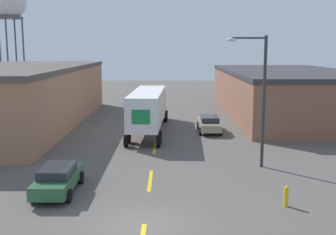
{
  "coord_description": "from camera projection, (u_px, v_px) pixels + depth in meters",
  "views": [
    {
      "loc": [
        1.0,
        -16.73,
        7.38
      ],
      "look_at": [
        0.89,
        13.14,
        2.44
      ],
      "focal_mm": 45.0,
      "sensor_mm": 36.0,
      "label": 1
    }
  ],
  "objects": [
    {
      "name": "ground_plane",
      "position": [
        146.0,
        225.0,
        17.71
      ],
      "size": [
        160.0,
        160.0,
        0.0
      ],
      "primitive_type": "plane",
      "color": "#56514C"
    },
    {
      "name": "parked_car_right_far",
      "position": [
        211.0,
        123.0,
        37.33
      ],
      "size": [
        1.94,
        4.7,
        1.44
      ],
      "color": "tan",
      "rests_on": "ground_plane"
    },
    {
      "name": "warehouse_right",
      "position": [
        289.0,
        93.0,
        46.63
      ],
      "size": [
        13.33,
        27.59,
        4.99
      ],
      "color": "brown",
      "rests_on": "ground_plane"
    },
    {
      "name": "water_tower",
      "position": [
        11.0,
        3.0,
        71.15
      ],
      "size": [
        5.82,
        5.82,
        18.03
      ],
      "color": "#47474C",
      "rests_on": "ground_plane"
    },
    {
      "name": "street_lamp",
      "position": [
        261.0,
        92.0,
        25.7
      ],
      "size": [
        2.45,
        0.32,
        8.13
      ],
      "color": "#2D2D30",
      "rests_on": "ground_plane"
    },
    {
      "name": "semi_truck",
      "position": [
        151.0,
        106.0,
        37.5
      ],
      "size": [
        3.3,
        14.29,
        3.77
      ],
      "rotation": [
        0.0,
        0.0,
        -0.04
      ],
      "color": "silver",
      "rests_on": "ground_plane"
    },
    {
      "name": "warehouse_left",
      "position": [
        17.0,
        95.0,
        40.89
      ],
      "size": [
        12.45,
        29.64,
        5.68
      ],
      "color": "#9E7051",
      "rests_on": "ground_plane"
    },
    {
      "name": "road_centerline",
      "position": [
        152.0,
        180.0,
        23.77
      ],
      "size": [
        0.2,
        19.66,
        0.01
      ],
      "color": "gold",
      "rests_on": "ground_plane"
    },
    {
      "name": "fire_hydrant",
      "position": [
        288.0,
        196.0,
        19.77
      ],
      "size": [
        0.22,
        0.22,
        0.98
      ],
      "color": "gold",
      "rests_on": "ground_plane"
    },
    {
      "name": "parked_car_left_near",
      "position": [
        60.0,
        178.0,
        21.65
      ],
      "size": [
        1.94,
        4.7,
        1.44
      ],
      "color": "#2D5B38",
      "rests_on": "ground_plane"
    }
  ]
}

